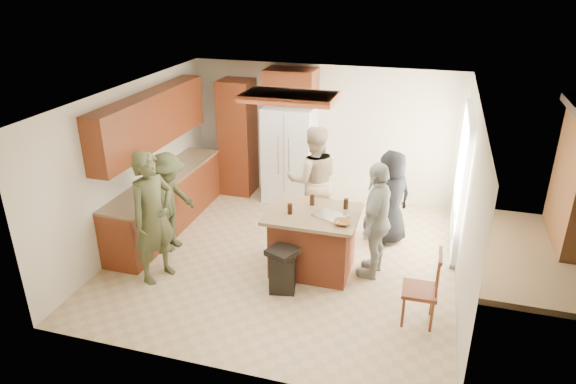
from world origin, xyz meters
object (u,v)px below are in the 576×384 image
(person_front_left, at_px, (153,217))
(person_side_right, at_px, (376,220))
(kitchen_island, at_px, (313,241))
(person_behind_right, at_px, (390,198))
(trash_bin, at_px, (283,269))
(person_behind_left, at_px, (314,180))
(spindle_chair, at_px, (421,291))
(refrigerator, at_px, (290,154))
(person_counter, at_px, (168,202))

(person_front_left, relative_size, person_side_right, 1.11)
(person_side_right, height_order, kitchen_island, person_side_right)
(person_behind_right, bearing_deg, trash_bin, 14.80)
(person_behind_left, xyz_separation_m, spindle_chair, (1.85, -2.00, -0.45))
(person_behind_right, height_order, refrigerator, refrigerator)
(person_front_left, relative_size, person_behind_right, 1.24)
(person_behind_right, xyz_separation_m, trash_bin, (-1.23, -1.78, -0.45))
(person_behind_left, distance_m, refrigerator, 1.36)
(person_counter, bearing_deg, trash_bin, -93.26)
(person_counter, distance_m, kitchen_island, 2.30)
(trash_bin, bearing_deg, person_behind_left, 90.63)
(person_side_right, height_order, spindle_chair, person_side_right)
(person_front_left, relative_size, refrigerator, 1.05)
(person_behind_left, distance_m, person_side_right, 1.56)
(refrigerator, bearing_deg, spindle_chair, -50.51)
(person_front_left, height_order, person_behind_right, person_front_left)
(kitchen_island, bearing_deg, person_side_right, 9.93)
(person_behind_left, bearing_deg, trash_bin, 70.28)
(person_behind_left, distance_m, spindle_chair, 2.77)
(person_behind_right, height_order, person_side_right, person_side_right)
(person_front_left, height_order, refrigerator, person_front_left)
(person_side_right, relative_size, refrigerator, 0.95)
(person_side_right, bearing_deg, trash_bin, -46.81)
(person_counter, relative_size, kitchen_island, 1.23)
(person_counter, bearing_deg, person_front_left, -150.94)
(person_front_left, relative_size, kitchen_island, 1.48)
(kitchen_island, relative_size, trash_bin, 2.03)
(person_behind_left, distance_m, kitchen_island, 1.31)
(person_behind_right, xyz_separation_m, person_counter, (-3.24, -1.17, 0.02))
(person_behind_left, distance_m, trash_bin, 1.91)
(refrigerator, bearing_deg, kitchen_island, -66.35)
(kitchen_island, bearing_deg, refrigerator, 113.65)
(person_counter, height_order, refrigerator, refrigerator)
(spindle_chair, bearing_deg, person_behind_right, 107.04)
(person_side_right, bearing_deg, person_behind_right, -175.91)
(person_front_left, bearing_deg, kitchen_island, -48.13)
(person_behind_right, height_order, spindle_chair, person_behind_right)
(refrigerator, bearing_deg, person_behind_left, -57.10)
(person_behind_left, xyz_separation_m, person_counter, (-1.99, -1.20, -0.12))
(person_behind_right, distance_m, kitchen_island, 1.54)
(person_behind_right, height_order, trash_bin, person_behind_right)
(person_front_left, distance_m, refrigerator, 3.31)
(person_behind_right, bearing_deg, person_behind_left, -42.04)
(person_front_left, bearing_deg, spindle_chair, -69.44)
(person_front_left, height_order, person_side_right, person_front_left)
(person_behind_right, distance_m, trash_bin, 2.21)
(refrigerator, height_order, kitchen_island, refrigerator)
(person_behind_right, relative_size, trash_bin, 2.43)
(person_behind_left, relative_size, refrigerator, 1.01)
(person_behind_right, relative_size, refrigerator, 0.85)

